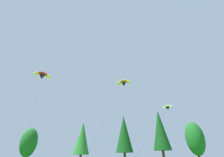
# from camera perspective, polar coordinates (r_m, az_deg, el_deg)

# --- Properties ---
(treeline_tree_c) EXTENTS (4.36, 4.36, 9.48)m
(treeline_tree_c) POSITION_cam_1_polar(r_m,az_deg,el_deg) (50.52, -28.44, -20.05)
(treeline_tree_c) COLOR #472D19
(treeline_tree_c) RESTS_ON ground_plane
(treeline_tree_d) EXTENTS (3.84, 3.84, 10.19)m
(treeline_tree_d) POSITION_cam_1_polar(r_m,az_deg,el_deg) (41.39, -11.01, -20.74)
(treeline_tree_d) COLOR #472D19
(treeline_tree_d) RESTS_ON ground_plane
(treeline_tree_e) EXTENTS (4.23, 4.23, 11.98)m
(treeline_tree_e) POSITION_cam_1_polar(r_m,az_deg,el_deg) (41.80, 4.47, -19.64)
(treeline_tree_e) COLOR #472D19
(treeline_tree_e) RESTS_ON ground_plane
(treeline_tree_f) EXTENTS (4.78, 4.78, 14.46)m
(treeline_tree_f) POSITION_cam_1_polar(r_m,az_deg,el_deg) (47.91, 17.38, -17.64)
(treeline_tree_f) COLOR #472D19
(treeline_tree_f) RESTS_ON ground_plane
(treeline_tree_g) EXTENTS (4.79, 4.79, 11.09)m
(treeline_tree_g) POSITION_cam_1_polar(r_m,az_deg,el_deg) (50.47, 28.36, -18.92)
(treeline_tree_g) COLOR #472D19
(treeline_tree_g) RESTS_ON ground_plane
(parafoil_kite_high_red_yellow) EXTENTS (6.32, 11.63, 17.44)m
(parafoil_kite_high_red_yellow) POSITION_cam_1_polar(r_m,az_deg,el_deg) (37.39, -24.43, 1.09)
(parafoil_kite_high_red_yellow) COLOR red
(parafoil_kite_mid_orange) EXTENTS (9.60, 17.41, 19.90)m
(parafoil_kite_mid_orange) POSITION_cam_1_polar(r_m,az_deg,el_deg) (42.90, 4.37, -1.61)
(parafoil_kite_mid_orange) COLOR orange
(parafoil_kite_far_lime_white) EXTENTS (14.67, 18.71, 13.45)m
(parafoil_kite_far_lime_white) POSITION_cam_1_polar(r_m,az_deg,el_deg) (45.92, 19.88, -10.01)
(parafoil_kite_far_lime_white) COLOR #93D633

